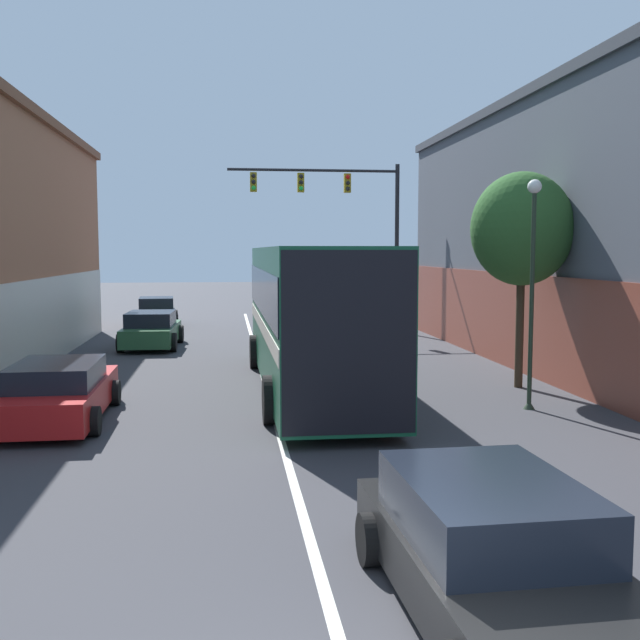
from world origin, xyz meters
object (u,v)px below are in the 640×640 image
at_px(parked_car_left_far, 59,392).
at_px(parked_car_left_near, 157,312).
at_px(traffic_signal_gantry, 344,209).
at_px(hatchback_foreground, 495,554).
at_px(parked_car_left_mid, 152,330).
at_px(street_tree_near, 522,230).
at_px(street_lamp, 532,281).
at_px(bus, 310,311).

bearing_deg(parked_car_left_far, parked_car_left_near, -1.13).
distance_m(parked_car_left_far, traffic_signal_gantry, 18.60).
distance_m(hatchback_foreground, parked_car_left_mid, 21.56).
xyz_separation_m(parked_car_left_mid, traffic_signal_gantry, (7.73, 4.07, 4.65)).
xyz_separation_m(hatchback_foreground, parked_car_left_mid, (-5.28, 20.90, 0.02)).
bearing_deg(parked_car_left_near, street_tree_near, -152.31).
relative_size(parked_car_left_near, street_tree_near, 0.73).
relative_size(parked_car_left_far, street_lamp, 0.93).
relative_size(bus, parked_car_left_mid, 2.72).
bearing_deg(parked_car_left_mid, street_lamp, -139.94).
bearing_deg(traffic_signal_gantry, street_lamp, -84.01).
distance_m(parked_car_left_mid, street_lamp, 15.31).
bearing_deg(parked_car_left_far, bus, -63.29).
xyz_separation_m(parked_car_left_mid, street_tree_near, (10.19, -9.28, 3.41)).
relative_size(bus, street_tree_near, 2.15).
height_order(hatchback_foreground, traffic_signal_gantry, traffic_signal_gantry).
bearing_deg(street_tree_near, parked_car_left_far, -166.87).
distance_m(bus, parked_car_left_near, 17.80).
bearing_deg(parked_car_left_mid, parked_car_left_far, 178.22).
bearing_deg(traffic_signal_gantry, bus, -102.55).
xyz_separation_m(bus, parked_car_left_near, (-5.37, 16.92, -1.37)).
xyz_separation_m(parked_car_left_mid, street_lamp, (9.40, -11.88, 2.22)).
xyz_separation_m(hatchback_foreground, street_tree_near, (4.92, 11.62, 3.43)).
height_order(parked_car_left_far, street_tree_near, street_tree_near).
bearing_deg(street_lamp, parked_car_left_far, 179.71).
bearing_deg(street_lamp, parked_car_left_near, 116.63).
bearing_deg(bus, parked_car_left_far, 117.01).
height_order(parked_car_left_near, street_tree_near, street_tree_near).
bearing_deg(street_lamp, hatchback_foreground, -114.55).
distance_m(hatchback_foreground, street_lamp, 10.17).
xyz_separation_m(street_lamp, street_tree_near, (0.79, 2.60, 1.19)).
bearing_deg(hatchback_foreground, street_tree_near, -24.83).
xyz_separation_m(parked_car_left_near, street_lamp, (9.94, -19.83, 2.22)).
xyz_separation_m(parked_car_left_far, street_tree_near, (10.91, 2.54, 3.44)).
distance_m(parked_car_left_near, street_tree_near, 20.59).
bearing_deg(street_tree_near, traffic_signal_gantry, 100.48).
height_order(parked_car_left_near, parked_car_left_far, parked_car_left_near).
xyz_separation_m(parked_car_left_mid, parked_car_left_far, (-0.72, -11.83, -0.03)).
height_order(bus, parked_car_left_mid, bus).
distance_m(hatchback_foreground, traffic_signal_gantry, 25.52).
bearing_deg(street_lamp, traffic_signal_gantry, 95.99).
distance_m(parked_car_left_near, parked_car_left_far, 19.78).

